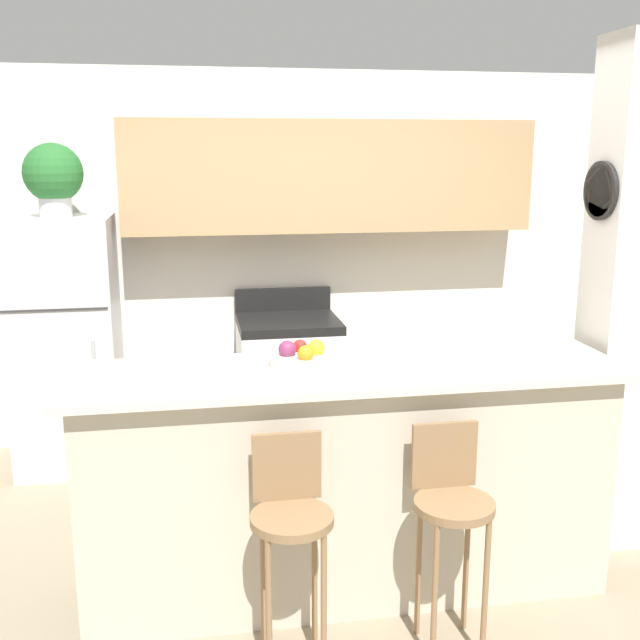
# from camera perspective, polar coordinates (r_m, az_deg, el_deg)

# --- Properties ---
(ground_plane) EXTENTS (14.00, 14.00, 0.00)m
(ground_plane) POSITION_cam_1_polar(r_m,az_deg,el_deg) (3.76, 2.05, -19.62)
(ground_plane) COLOR gray
(wall_back) EXTENTS (5.60, 0.38, 2.55)m
(wall_back) POSITION_cam_1_polar(r_m,az_deg,el_deg) (5.21, -1.23, 7.36)
(wall_back) COLOR white
(wall_back) RESTS_ON ground_plane
(pillar_right) EXTENTS (0.38, 0.32, 2.55)m
(pillar_right) POSITION_cam_1_polar(r_m,az_deg,el_deg) (4.03, 22.32, 1.33)
(pillar_right) COLOR white
(pillar_right) RESTS_ON ground_plane
(counter_bar) EXTENTS (2.47, 0.65, 1.08)m
(counter_bar) POSITION_cam_1_polar(r_m,az_deg,el_deg) (3.50, 2.12, -12.07)
(counter_bar) COLOR beige
(counter_bar) RESTS_ON ground_plane
(refrigerator) EXTENTS (0.64, 0.66, 1.61)m
(refrigerator) POSITION_cam_1_polar(r_m,az_deg,el_deg) (5.04, -18.76, -1.76)
(refrigerator) COLOR silver
(refrigerator) RESTS_ON ground_plane
(stove_range) EXTENTS (0.67, 0.60, 1.07)m
(stove_range) POSITION_cam_1_polar(r_m,az_deg,el_deg) (5.14, -2.39, -4.79)
(stove_range) COLOR white
(stove_range) RESTS_ON ground_plane
(bar_stool_left) EXTENTS (0.32, 0.32, 0.93)m
(bar_stool_left) POSITION_cam_1_polar(r_m,az_deg,el_deg) (3.01, -2.25, -15.02)
(bar_stool_left) COLOR olive
(bar_stool_left) RESTS_ON ground_plane
(bar_stool_right) EXTENTS (0.32, 0.32, 0.93)m
(bar_stool_right) POSITION_cam_1_polar(r_m,az_deg,el_deg) (3.15, 9.94, -13.85)
(bar_stool_right) COLOR olive
(bar_stool_right) RESTS_ON ground_plane
(potted_plant_on_fridge) EXTENTS (0.36, 0.36, 0.45)m
(potted_plant_on_fridge) POSITION_cam_1_polar(r_m,az_deg,el_deg) (4.90, -19.66, 10.29)
(potted_plant_on_fridge) COLOR silver
(potted_plant_on_fridge) RESTS_ON refrigerator
(fruit_bowl) EXTENTS (0.29, 0.29, 0.12)m
(fruit_bowl) POSITION_cam_1_polar(r_m,az_deg,el_deg) (3.33, -1.36, -2.86)
(fruit_bowl) COLOR silver
(fruit_bowl) RESTS_ON counter_bar
(trash_bin) EXTENTS (0.28, 0.28, 0.38)m
(trash_bin) POSITION_cam_1_polar(r_m,az_deg,el_deg) (4.97, -12.36, -9.07)
(trash_bin) COLOR black
(trash_bin) RESTS_ON ground_plane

